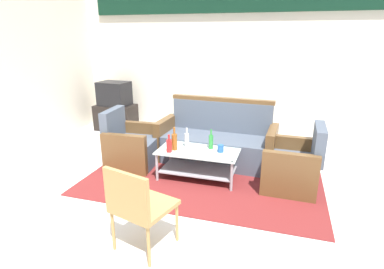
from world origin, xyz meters
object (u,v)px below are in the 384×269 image
Objects in this scene: bottle_clear at (187,140)px; wicker_chair at (137,203)px; coffee_table at (198,160)px; bottle_red at (169,145)px; television at (114,94)px; armchair_right at (293,167)px; bottle_brown at (174,141)px; couch at (216,142)px; armchair_left at (131,147)px; cup at (221,148)px; bottle_green at (211,141)px; tv_stand at (116,117)px.

bottle_clear is 1.72m from wicker_chair.
bottle_clear is at bearing 156.00° from coffee_table.
television is at bearing 135.10° from bottle_red.
armchair_right is 1.59m from bottle_brown.
coffee_table is at bearing 83.79° from couch.
armchair_left is at bearing 156.55° from bottle_red.
wicker_chair is (-0.10, -1.63, 0.22)m from coffee_table.
coffee_table is 3.45× the size of bottle_brown.
bottle_red is at bearing -122.41° from bottle_clear.
wicker_chair is at bearing -103.58° from cup.
armchair_left is 0.93m from bottle_clear.
coffee_table is 0.31m from bottle_green.
tv_stand is (-2.29, 1.76, -0.01)m from coffee_table.
bottle_brown is 3.19× the size of cup.
bottle_brown reaches higher than bottle_clear.
bottle_clear is (-0.30, -0.58, 0.20)m from couch.
bottle_red is at bearing -44.86° from tv_stand.
coffee_table is (1.10, -0.15, -0.02)m from armchair_left.
bottle_brown is (-1.56, -0.16, 0.24)m from armchair_right.
armchair_right reaches higher than bottle_green.
armchair_right is at bearing 0.23° from bottle_clear.
wicker_chair reaches higher than bottle_red.
bottle_red is at bearing -163.24° from cup.
tv_stand is 4.04m from wicker_chair.
couch is 18.32× the size of cup.
cup is 0.12× the size of tv_stand.
bottle_green is at bearing 38.86° from coffee_table.
armchair_left is 1.11m from coffee_table.
cup is 0.16× the size of television.
television is (0.00, 0.00, 0.50)m from tv_stand.
cup is at bearing 8.74° from bottle_brown.
bottle_green is at bearing 96.98° from couch.
wicker_chair is at bearing -93.49° from coffee_table.
bottle_red is 0.29× the size of wicker_chair.
bottle_red is 0.87× the size of bottle_clear.
tv_stand is at bearing 138.22° from wicker_chair.
cup is at bearing 91.68° from wicker_chair.
tv_stand is at bearing 137.27° from bottle_brown.
bottle_clear is (-1.44, -0.01, 0.23)m from armchair_right.
coffee_table is 4.53× the size of bottle_red.
armchair_right is at bearing -1.31° from bottle_green.
tv_stand is at bearing 66.29° from armchair_right.
bottle_clear is at bearing 50.95° from bottle_brown.
television reaches higher than bottle_red.
armchair_left is 1.27m from bottle_green.
television is (-2.29, 1.76, 0.49)m from coffee_table.
bottle_brown is 2.70m from tv_stand.
bottle_green is 2.95m from television.
armchair_right is (1.14, -0.57, -0.03)m from couch.
armchair_left is 8.50× the size of cup.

